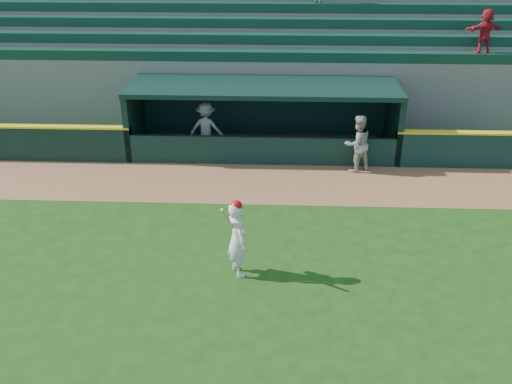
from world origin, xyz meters
TOP-DOWN VIEW (x-y plane):
  - ground at (0.00, 0.00)m, footprint 120.00×120.00m
  - warning_track at (0.00, 4.90)m, footprint 40.00×3.00m
  - dugout_player_front at (3.16, 6.07)m, footprint 1.16×1.06m
  - dugout_player_inside at (-2.02, 7.49)m, footprint 1.26×0.81m
  - dugout at (0.00, 8.00)m, footprint 9.40×2.80m
  - stands at (0.00, 12.57)m, footprint 34.50×6.32m
  - batter_at_plate at (-0.37, -0.19)m, footprint 0.72×0.86m

SIDE VIEW (x-z plane):
  - ground at x=0.00m, z-range 0.00..0.00m
  - warning_track at x=0.00m, z-range 0.00..0.01m
  - dugout_player_inside at x=-2.02m, z-range 0.00..1.86m
  - dugout_player_front at x=3.16m, z-range 0.00..1.93m
  - batter_at_plate at x=-0.37m, z-range -0.01..1.95m
  - dugout at x=0.00m, z-range 0.13..2.59m
  - stands at x=0.00m, z-range -1.41..6.20m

